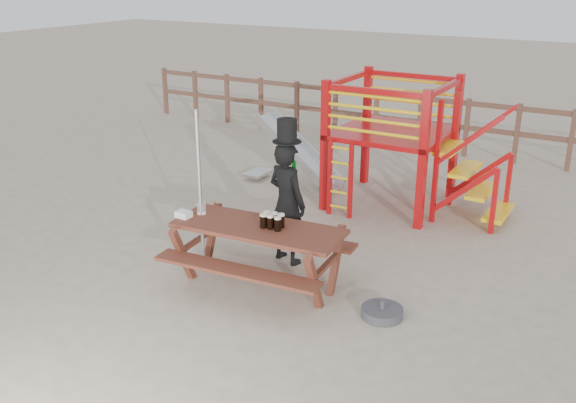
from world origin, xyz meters
The scene contains 10 objects.
ground centered at (0.00, 0.00, 0.00)m, with size 60.00×60.00×0.00m, color #B9A690.
back_fence centered at (0.00, 7.00, 0.74)m, with size 15.09×0.09×1.20m.
playground_fort centered at (0.12, 3.58, 1.07)m, with size 4.71×1.84×2.10m.
picnic_table centered at (-0.06, 0.03, 0.50)m, with size 2.18×1.60×0.80m.
man_with_hat centered at (-0.14, 0.83, 0.87)m, with size 0.68×0.53×1.94m.
metal_pole centered at (-0.89, -0.01, 1.07)m, with size 0.05×0.05×2.13m, color #B2B2B7.
parasol_base centered at (1.54, 0.10, 0.06)m, with size 0.48×0.48×0.20m.
paper_bag centered at (-1.02, -0.20, 0.84)m, with size 0.18×0.14×0.08m, color white.
stout_pints centered at (0.10, 0.08, 0.89)m, with size 0.29×0.20×0.17m.
empty_glasses centered at (-0.90, 0.01, 0.87)m, with size 0.11×0.11×0.15m.
Camera 1 is at (3.83, -5.91, 3.75)m, focal length 40.00 mm.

